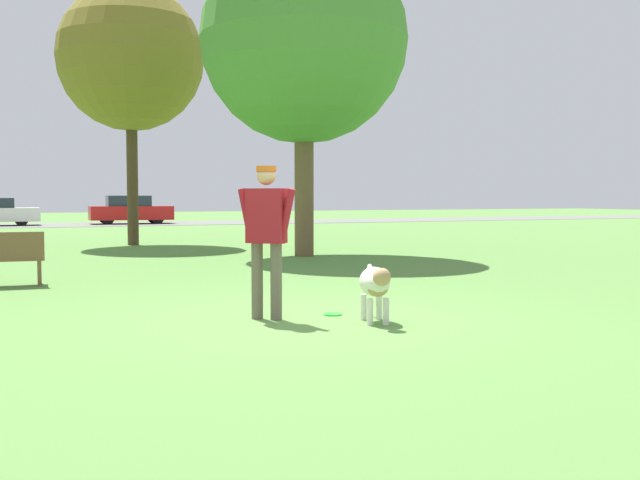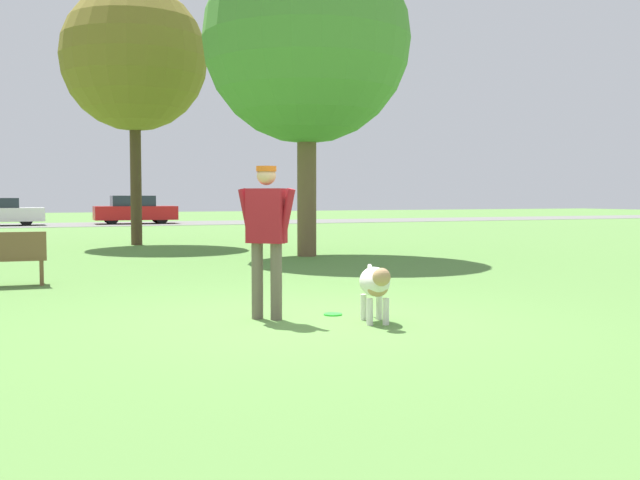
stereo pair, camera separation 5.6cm
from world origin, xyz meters
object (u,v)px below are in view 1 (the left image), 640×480
person (266,228)px  tree_near_right (304,40)px  dog (375,284)px  parked_car_red (130,210)px  tree_mid_center (131,58)px  frisbee (333,314)px

person → tree_near_right: tree_near_right is taller
dog → parked_car_red: parked_car_red is taller
parked_car_red → tree_mid_center: bearing=-96.8°
tree_near_right → parked_car_red: size_ratio=1.78×
dog → tree_mid_center: (-0.05, 14.45, 4.83)m
person → dog: size_ratio=1.76×
person → dog: person is taller
person → frisbee: 1.30m
tree_mid_center → dog: bearing=-89.8°
person → dog: (1.00, -0.71, -0.59)m
tree_mid_center → tree_near_right: bearing=-62.7°
person → parked_car_red: bearing=126.0°
tree_mid_center → tree_near_right: 6.36m
tree_near_right → parked_car_red: tree_near_right is taller
tree_mid_center → frisbee: bearing=-90.6°
tree_mid_center → parked_car_red: (2.83, 16.81, -4.57)m
dog → tree_near_right: tree_near_right is taller
frisbee → tree_near_right: (3.06, 8.12, 4.94)m
tree_mid_center → person: bearing=-93.9°
dog → tree_mid_center: size_ratio=0.13×
person → tree_near_right: bearing=107.5°
person → parked_car_red: size_ratio=0.42×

